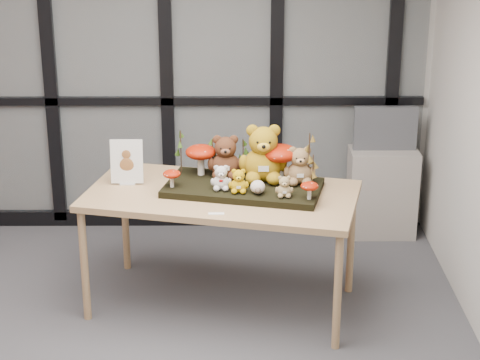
{
  "coord_description": "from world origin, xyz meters",
  "views": [
    {
      "loc": [
        0.98,
        -4.09,
        2.85
      ],
      "look_at": [
        1.01,
        1.07,
        0.91
      ],
      "focal_mm": 65.0,
      "sensor_mm": 36.0,
      "label": 1
    }
  ],
  "objects_px": {
    "bear_pooh_yellow": "(263,150)",
    "mushroom_front_right": "(309,190)",
    "mushroom_back_right": "(280,161)",
    "bear_small_yellow": "(239,179)",
    "sign_holder": "(127,164)",
    "mushroom_back_left": "(201,159)",
    "mushroom_front_left": "(172,178)",
    "cabinet": "(382,193)",
    "bear_white_bow": "(221,176)",
    "bear_beige_small": "(284,185)",
    "diorama_tray": "(243,188)",
    "bear_brown_medium": "(226,154)",
    "monitor": "(385,128)",
    "display_table": "(221,202)",
    "plush_cream_hedgehog": "(258,186)",
    "bear_tan_back": "(300,163)"
  },
  "relations": [
    {
      "from": "bear_pooh_yellow",
      "to": "mushroom_front_right",
      "type": "height_order",
      "value": "bear_pooh_yellow"
    },
    {
      "from": "diorama_tray",
      "to": "bear_small_yellow",
      "type": "bearing_deg",
      "value": -90.23
    },
    {
      "from": "diorama_tray",
      "to": "sign_holder",
      "type": "height_order",
      "value": "sign_holder"
    },
    {
      "from": "mushroom_front_left",
      "to": "monitor",
      "type": "relative_size",
      "value": 0.26
    },
    {
      "from": "diorama_tray",
      "to": "bear_tan_back",
      "type": "relative_size",
      "value": 3.66
    },
    {
      "from": "bear_small_yellow",
      "to": "sign_holder",
      "type": "height_order",
      "value": "sign_holder"
    },
    {
      "from": "display_table",
      "to": "bear_pooh_yellow",
      "type": "xyz_separation_m",
      "value": [
        0.27,
        0.13,
        0.31
      ]
    },
    {
      "from": "bear_tan_back",
      "to": "mushroom_back_right",
      "type": "bearing_deg",
      "value": 169.73
    },
    {
      "from": "mushroom_front_right",
      "to": "mushroom_back_right",
      "type": "bearing_deg",
      "value": 116.02
    },
    {
      "from": "bear_tan_back",
      "to": "cabinet",
      "type": "bearing_deg",
      "value": 69.05
    },
    {
      "from": "bear_pooh_yellow",
      "to": "bear_beige_small",
      "type": "bearing_deg",
      "value": -54.35
    },
    {
      "from": "bear_white_bow",
      "to": "sign_holder",
      "type": "distance_m",
      "value": 0.66
    },
    {
      "from": "bear_beige_small",
      "to": "sign_holder",
      "type": "distance_m",
      "value": 1.07
    },
    {
      "from": "diorama_tray",
      "to": "monitor",
      "type": "distance_m",
      "value": 1.6
    },
    {
      "from": "bear_white_bow",
      "to": "mushroom_back_left",
      "type": "bearing_deg",
      "value": 130.27
    },
    {
      "from": "bear_brown_medium",
      "to": "mushroom_front_left",
      "type": "relative_size",
      "value": 2.5
    },
    {
      "from": "bear_white_bow",
      "to": "plush_cream_hedgehog",
      "type": "xyz_separation_m",
      "value": [
        0.23,
        -0.08,
        -0.04
      ]
    },
    {
      "from": "bear_brown_medium",
      "to": "cabinet",
      "type": "bearing_deg",
      "value": 51.74
    },
    {
      "from": "bear_beige_small",
      "to": "mushroom_front_left",
      "type": "height_order",
      "value": "bear_beige_small"
    },
    {
      "from": "monitor",
      "to": "cabinet",
      "type": "bearing_deg",
      "value": -90.0
    },
    {
      "from": "mushroom_back_right",
      "to": "sign_holder",
      "type": "xyz_separation_m",
      "value": [
        -1.0,
        0.04,
        -0.03
      ]
    },
    {
      "from": "bear_brown_medium",
      "to": "bear_white_bow",
      "type": "relative_size",
      "value": 1.78
    },
    {
      "from": "cabinet",
      "to": "bear_white_bow",
      "type": "bearing_deg",
      "value": -135.98
    },
    {
      "from": "diorama_tray",
      "to": "monitor",
      "type": "bearing_deg",
      "value": 59.22
    },
    {
      "from": "cabinet",
      "to": "bear_beige_small",
      "type": "bearing_deg",
      "value": -122.6
    },
    {
      "from": "diorama_tray",
      "to": "mushroom_front_left",
      "type": "distance_m",
      "value": 0.47
    },
    {
      "from": "bear_pooh_yellow",
      "to": "plush_cream_hedgehog",
      "type": "relative_size",
      "value": 4.4
    },
    {
      "from": "mushroom_back_left",
      "to": "mushroom_front_left",
      "type": "bearing_deg",
      "value": -127.93
    },
    {
      "from": "sign_holder",
      "to": "monitor",
      "type": "distance_m",
      "value": 2.13
    },
    {
      "from": "bear_brown_medium",
      "to": "monitor",
      "type": "distance_m",
      "value": 1.58
    },
    {
      "from": "diorama_tray",
      "to": "bear_white_bow",
      "type": "height_order",
      "value": "bear_white_bow"
    },
    {
      "from": "mushroom_front_right",
      "to": "monitor",
      "type": "xyz_separation_m",
      "value": [
        0.7,
        1.4,
        -0.04
      ]
    },
    {
      "from": "diorama_tray",
      "to": "bear_brown_medium",
      "type": "height_order",
      "value": "bear_brown_medium"
    },
    {
      "from": "plush_cream_hedgehog",
      "to": "mushroom_back_right",
      "type": "height_order",
      "value": "mushroom_back_right"
    },
    {
      "from": "bear_pooh_yellow",
      "to": "plush_cream_hedgehog",
      "type": "height_order",
      "value": "bear_pooh_yellow"
    },
    {
      "from": "mushroom_front_right",
      "to": "cabinet",
      "type": "distance_m",
      "value": 1.65
    },
    {
      "from": "bear_tan_back",
      "to": "cabinet",
      "type": "relative_size",
      "value": 0.39
    },
    {
      "from": "sign_holder",
      "to": "plush_cream_hedgehog",
      "type": "bearing_deg",
      "value": -18.57
    },
    {
      "from": "bear_pooh_yellow",
      "to": "cabinet",
      "type": "height_order",
      "value": "bear_pooh_yellow"
    },
    {
      "from": "bear_beige_small",
      "to": "plush_cream_hedgehog",
      "type": "bearing_deg",
      "value": 175.87
    },
    {
      "from": "mushroom_front_right",
      "to": "bear_pooh_yellow",
      "type": "bearing_deg",
      "value": 128.6
    },
    {
      "from": "bear_small_yellow",
      "to": "sign_holder",
      "type": "relative_size",
      "value": 0.56
    },
    {
      "from": "bear_white_bow",
      "to": "plush_cream_hedgehog",
      "type": "bearing_deg",
      "value": -5.21
    },
    {
      "from": "bear_tan_back",
      "to": "bear_white_bow",
      "type": "xyz_separation_m",
      "value": [
        -0.51,
        -0.11,
        -0.05
      ]
    },
    {
      "from": "diorama_tray",
      "to": "bear_tan_back",
      "type": "distance_m",
      "value": 0.4
    },
    {
      "from": "cabinet",
      "to": "diorama_tray",
      "type": "bearing_deg",
      "value": -134.39
    },
    {
      "from": "display_table",
      "to": "mushroom_front_right",
      "type": "bearing_deg",
      "value": -8.49
    },
    {
      "from": "bear_pooh_yellow",
      "to": "mushroom_back_right",
      "type": "xyz_separation_m",
      "value": [
        0.11,
        -0.01,
        -0.08
      ]
    },
    {
      "from": "plush_cream_hedgehog",
      "to": "sign_holder",
      "type": "xyz_separation_m",
      "value": [
        -0.85,
        0.28,
        0.05
      ]
    },
    {
      "from": "bear_pooh_yellow",
      "to": "mushroom_back_left",
      "type": "xyz_separation_m",
      "value": [
        -0.41,
        0.1,
        -0.09
      ]
    }
  ]
}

